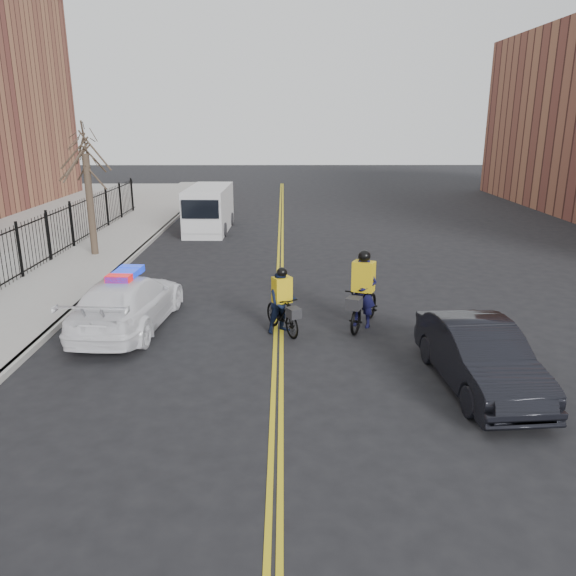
% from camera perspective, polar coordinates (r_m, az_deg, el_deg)
% --- Properties ---
extents(ground, '(120.00, 120.00, 0.00)m').
position_cam_1_polar(ground, '(13.61, -1.01, -6.68)').
color(ground, black).
rests_on(ground, ground).
extents(center_line_left, '(0.10, 60.00, 0.01)m').
position_cam_1_polar(center_line_left, '(21.19, -1.03, 1.93)').
color(center_line_left, gold).
rests_on(center_line_left, ground).
extents(center_line_right, '(0.10, 60.00, 0.01)m').
position_cam_1_polar(center_line_right, '(21.19, -0.59, 1.93)').
color(center_line_right, gold).
rests_on(center_line_right, ground).
extents(sidewalk, '(3.00, 60.00, 0.15)m').
position_cam_1_polar(sidewalk, '(22.51, -20.29, 1.94)').
color(sidewalk, gray).
rests_on(sidewalk, ground).
extents(curb, '(0.20, 60.00, 0.15)m').
position_cam_1_polar(curb, '(22.05, -16.61, 1.99)').
color(curb, gray).
rests_on(curb, ground).
extents(iron_fence, '(0.12, 28.00, 2.00)m').
position_cam_1_polar(iron_fence, '(22.87, -24.06, 4.13)').
color(iron_fence, black).
rests_on(iron_fence, ground).
extents(street_tree, '(3.20, 3.20, 4.80)m').
position_cam_1_polar(street_tree, '(23.86, -19.77, 11.24)').
color(street_tree, '#382921').
rests_on(street_tree, sidewalk).
extents(police_cruiser, '(2.39, 5.08, 1.59)m').
position_cam_1_polar(police_cruiser, '(15.63, -15.96, -1.38)').
color(police_cruiser, white).
rests_on(police_cruiser, ground).
extents(dark_sedan, '(1.80, 4.33, 1.39)m').
position_cam_1_polar(dark_sedan, '(12.38, 18.87, -6.57)').
color(dark_sedan, black).
rests_on(dark_sedan, ground).
extents(cargo_van, '(2.14, 5.29, 2.20)m').
position_cam_1_polar(cargo_van, '(28.77, -8.08, 7.86)').
color(cargo_van, silver).
rests_on(cargo_van, ground).
extents(cyclist_near, '(1.59, 2.28, 2.13)m').
position_cam_1_polar(cyclist_near, '(15.25, 7.57, -1.25)').
color(cyclist_near, black).
rests_on(cyclist_near, ground).
extents(cyclist_far, '(1.26, 1.79, 1.78)m').
position_cam_1_polar(cyclist_far, '(14.68, -0.60, -1.96)').
color(cyclist_far, black).
rests_on(cyclist_far, ground).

